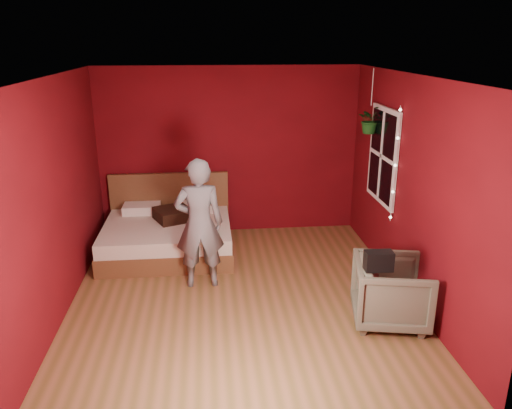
# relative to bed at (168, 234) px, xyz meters

# --- Properties ---
(floor) EXTENTS (4.50, 4.50, 0.00)m
(floor) POSITION_rel_bed_xyz_m (0.95, -1.51, -0.26)
(floor) COLOR brown
(floor) RESTS_ON ground
(room_walls) EXTENTS (4.04, 4.54, 2.62)m
(room_walls) POSITION_rel_bed_xyz_m (0.95, -1.51, 1.42)
(room_walls) COLOR maroon
(room_walls) RESTS_ON ground
(window) EXTENTS (0.05, 0.97, 1.27)m
(window) POSITION_rel_bed_xyz_m (2.92, -0.61, 1.24)
(window) COLOR white
(window) RESTS_ON room_walls
(fairy_lights) EXTENTS (0.04, 0.04, 1.45)m
(fairy_lights) POSITION_rel_bed_xyz_m (2.89, -1.14, 1.24)
(fairy_lights) COLOR silver
(fairy_lights) RESTS_ON room_walls
(bed) EXTENTS (1.82, 1.55, 1.00)m
(bed) POSITION_rel_bed_xyz_m (0.00, 0.00, 0.00)
(bed) COLOR brown
(bed) RESTS_ON ground
(person) EXTENTS (0.62, 0.42, 1.64)m
(person) POSITION_rel_bed_xyz_m (0.48, -1.12, 0.56)
(person) COLOR slate
(person) RESTS_ON ground
(armchair) EXTENTS (0.93, 0.92, 0.72)m
(armchair) POSITION_rel_bed_xyz_m (2.55, -2.21, 0.10)
(armchair) COLOR #6B6B55
(armchair) RESTS_ON ground
(handbag) EXTENTS (0.29, 0.15, 0.20)m
(handbag) POSITION_rel_bed_xyz_m (2.31, -2.39, 0.57)
(handbag) COLOR black
(handbag) RESTS_ON armchair
(throw_pillow) EXTENTS (0.63, 0.63, 0.17)m
(throw_pillow) POSITION_rel_bed_xyz_m (0.08, 0.06, 0.28)
(throw_pillow) COLOR black
(throw_pillow) RESTS_ON bed
(hanging_plant) EXTENTS (0.43, 0.41, 0.87)m
(hanging_plant) POSITION_rel_bed_xyz_m (2.83, -0.25, 1.66)
(hanging_plant) COLOR silver
(hanging_plant) RESTS_ON room_walls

